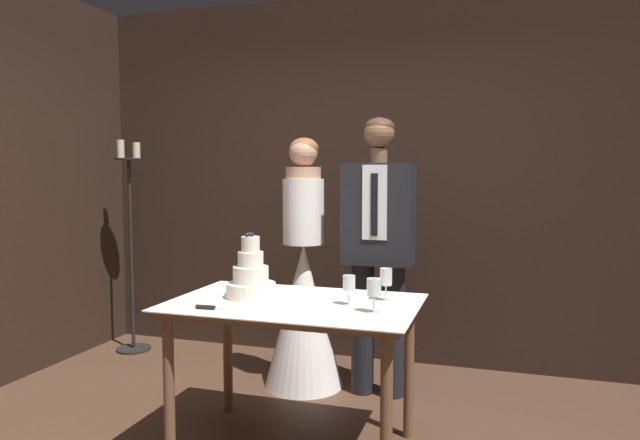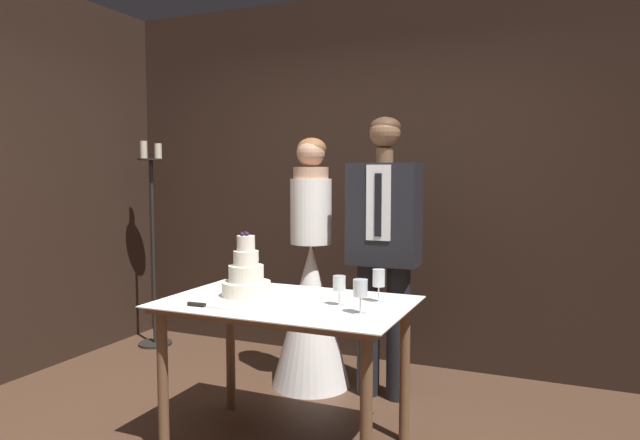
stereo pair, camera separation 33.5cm
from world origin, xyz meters
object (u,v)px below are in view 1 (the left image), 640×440
at_px(wine_glass_far, 374,289).
at_px(wine_glass_middle, 386,279).
at_px(cake_table, 294,320).
at_px(wine_glass_near, 349,284).
at_px(cake_knife, 218,309).
at_px(groom, 378,242).
at_px(bride, 304,297).
at_px(candle_stand, 131,253).
at_px(tiered_cake, 251,278).

bearing_deg(wine_glass_far, wine_glass_middle, 88.99).
xyz_separation_m(cake_table, wine_glass_far, (0.44, -0.10, 0.21)).
bearing_deg(wine_glass_near, wine_glass_far, -37.70).
relative_size(cake_knife, wine_glass_far, 2.37).
bearing_deg(cake_knife, wine_glass_far, 11.38).
height_order(cake_table, cake_knife, cake_knife).
bearing_deg(groom, wine_glass_far, -79.28).
height_order(bride, candle_stand, candle_stand).
bearing_deg(candle_stand, bride, -11.14).
bearing_deg(wine_glass_near, cake_knife, -152.50).
xyz_separation_m(wine_glass_middle, wine_glass_far, (-0.00, -0.27, -0.00)).
relative_size(tiered_cake, wine_glass_middle, 2.05).
height_order(groom, candle_stand, groom).
distance_m(cake_knife, wine_glass_near, 0.66).
relative_size(bride, groom, 0.94).
height_order(wine_glass_near, wine_glass_middle, wine_glass_middle).
xyz_separation_m(cake_knife, bride, (0.03, 1.17, -0.18)).
bearing_deg(wine_glass_far, cake_knife, -166.04).
bearing_deg(wine_glass_near, wine_glass_middle, 44.08).
distance_m(cake_table, wine_glass_near, 0.36).
xyz_separation_m(tiered_cake, wine_glass_far, (0.70, -0.13, 0.01)).
bearing_deg(groom, wine_glass_near, -87.89).
relative_size(cake_table, groom, 0.71).
xyz_separation_m(tiered_cake, wine_glass_middle, (0.71, 0.14, 0.01)).
relative_size(wine_glass_near, groom, 0.08).
bearing_deg(cake_knife, bride, 85.79).
height_order(tiered_cake, groom, groom).
distance_m(tiered_cake, wine_glass_far, 0.72).
xyz_separation_m(wine_glass_middle, groom, (-0.19, 0.71, 0.11)).
bearing_deg(cake_knife, tiered_cake, 81.52).
distance_m(wine_glass_middle, candle_stand, 2.54).
distance_m(groom, candle_stand, 2.16).
bearing_deg(cake_table, wine_glass_middle, 20.73).
bearing_deg(wine_glass_middle, wine_glass_far, -91.01).
relative_size(wine_glass_near, candle_stand, 0.09).
xyz_separation_m(cake_table, bride, (-0.26, 0.88, -0.08)).
relative_size(wine_glass_near, bride, 0.09).
distance_m(cake_table, groom, 0.97).
distance_m(wine_glass_near, candle_stand, 2.46).
height_order(cake_knife, wine_glass_far, wine_glass_far).
relative_size(wine_glass_near, wine_glass_far, 0.92).
relative_size(cake_table, bride, 0.75).
xyz_separation_m(cake_table, candle_stand, (-1.87, 1.20, 0.12)).
relative_size(cake_knife, groom, 0.22).
height_order(wine_glass_near, wine_glass_far, wine_glass_far).
height_order(cake_table, wine_glass_near, wine_glass_near).
bearing_deg(candle_stand, cake_table, -32.68).
bearing_deg(bride, cake_table, -73.69).
distance_m(cake_table, bride, 0.92).
xyz_separation_m(cake_knife, wine_glass_middle, (0.74, 0.46, 0.11)).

